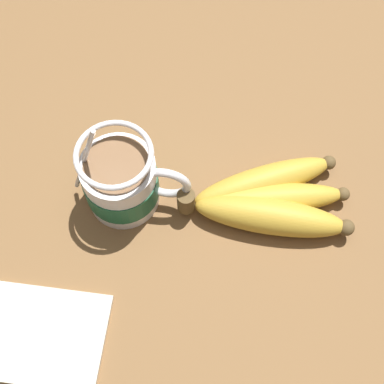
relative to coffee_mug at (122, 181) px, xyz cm
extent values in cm
cube|color=brown|center=(2.08, -3.52, -5.61)|extent=(122.81, 122.81, 2.95)
cylinder|color=silver|center=(-0.15, 0.00, -0.32)|extent=(8.11, 8.11, 7.63)
cylinder|color=#195638|center=(-0.15, 0.00, -0.67)|extent=(8.31, 8.31, 3.46)
torus|color=silver|center=(4.85, 0.00, 0.82)|extent=(5.65, 0.90, 5.65)
cylinder|color=#846042|center=(-0.15, 0.00, 3.60)|extent=(6.91, 6.91, 0.40)
torus|color=silver|center=(-0.15, 0.00, 5.77)|extent=(8.11, 8.11, 0.60)
cylinder|color=silver|center=(-3.57, 0.00, 3.55)|extent=(4.48, 0.50, 12.51)
ellipsoid|color=silver|center=(-1.57, 0.00, -2.63)|extent=(3.00, 2.00, 0.80)
cylinder|color=brown|center=(7.19, -0.75, -1.39)|extent=(2.00, 2.00, 3.00)
ellipsoid|color=gold|center=(16.55, -0.91, -2.11)|extent=(16.78, 4.32, 4.04)
sphere|color=brown|center=(24.90, -1.05, -2.11)|extent=(1.82, 1.82, 1.82)
ellipsoid|color=gold|center=(16.35, 1.31, -2.40)|extent=(17.12, 7.05, 3.47)
sphere|color=brown|center=(24.53, 3.14, -2.40)|extent=(1.56, 1.56, 1.56)
ellipsoid|color=gold|center=(15.44, 3.32, -2.29)|extent=(16.32, 10.55, 3.67)
sphere|color=brown|center=(22.78, 6.95, -2.29)|extent=(1.65, 1.65, 1.65)
cube|color=beige|center=(-5.97, -16.82, -3.83)|extent=(14.34, 10.14, 0.60)
camera|label=1|loc=(11.44, -25.40, 51.81)|focal=50.00mm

